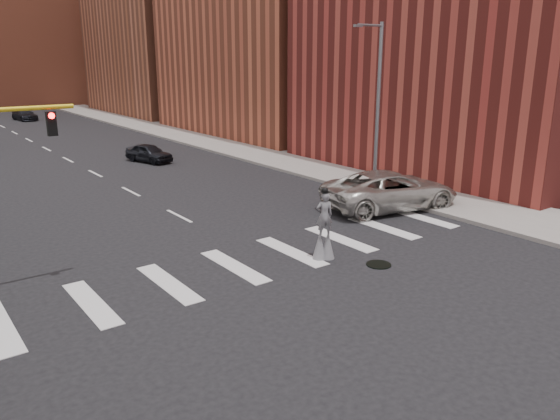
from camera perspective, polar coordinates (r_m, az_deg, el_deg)
name	(u,v)px	position (r m, az deg, el deg)	size (l,w,h in m)	color
ground_plane	(279,267)	(19.71, -0.06, -5.96)	(160.00, 160.00, 0.00)	black
sidewalk_right	(223,144)	(46.65, -5.97, 6.84)	(5.00, 90.00, 0.18)	gray
manhole	(379,265)	(20.18, 10.27, -5.63)	(0.90, 0.90, 0.04)	black
building_mid	(278,5)	(55.70, -0.16, 20.66)	(16.00, 22.00, 24.00)	#AC5136
building_far	(170,34)	(76.23, -11.43, 17.56)	(16.00, 22.00, 20.00)	#9B5339
building_backdrop	(1,44)	(94.27, -27.16, 15.19)	(26.00, 14.00, 18.00)	#AC5136
streetlight	(377,103)	(30.15, 10.09, 10.99)	(2.05, 0.20, 9.00)	slate
stilt_performer	(324,232)	(20.20, 4.61, -2.26)	(0.82, 0.64, 2.74)	#332214
suv_crossing	(390,190)	(27.37, 11.47, 2.06)	(3.15, 6.83, 1.90)	#B9B7AF
car_near	(149,153)	(40.05, -13.54, 5.81)	(1.53, 3.81, 1.30)	black
car_far	(25,115)	(71.35, -25.14, 9.00)	(1.80, 4.42, 1.28)	black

